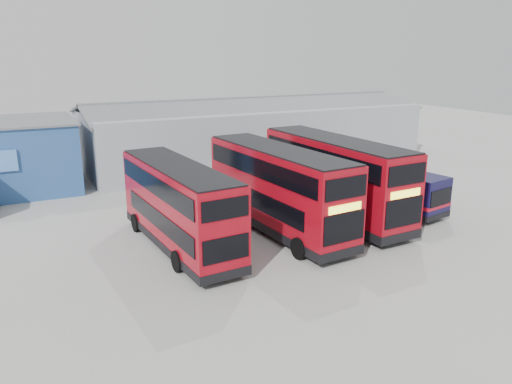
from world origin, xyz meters
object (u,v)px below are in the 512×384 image
object	(u,v)px
double_decker_left	(179,208)
double_decker_right	(334,179)
maintenance_shed	(251,132)
double_decker_centre	(278,191)
single_decker_blue	(375,185)

from	to	relation	value
double_decker_left	double_decker_right	world-z (taller)	double_decker_right
maintenance_shed	double_decker_centre	size ratio (longest dim) A/B	2.66
double_decker_left	single_decker_blue	size ratio (longest dim) A/B	1.05
maintenance_shed	double_decker_right	xyz separation A→B (m)	(-3.02, -17.79, -0.16)
maintenance_shed	double_decker_centre	xyz separation A→B (m)	(-7.22, -18.37, -0.22)
maintenance_shed	single_decker_blue	world-z (taller)	maintenance_shed
double_decker_centre	double_decker_left	bearing A→B (deg)	175.83
double_decker_centre	single_decker_blue	distance (m)	8.42
double_decker_left	double_decker_centre	xyz separation A→B (m)	(5.77, 0.04, 0.17)
double_decker_left	double_decker_centre	distance (m)	5.78
single_decker_blue	maintenance_shed	bearing A→B (deg)	-96.84
double_decker_centre	single_decker_blue	xyz separation A→B (m)	(8.20, 1.60, -1.05)
double_decker_centre	double_decker_right	world-z (taller)	double_decker_right
double_decker_centre	maintenance_shed	bearing A→B (deg)	63.98
double_decker_right	single_decker_blue	xyz separation A→B (m)	(4.00, 1.02, -1.11)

